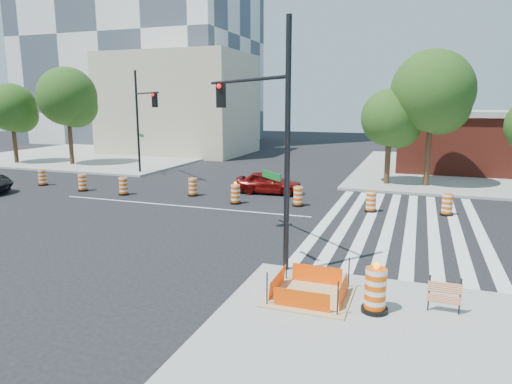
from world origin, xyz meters
TOP-DOWN VIEW (x-y plane):
  - ground at (0.00, 0.00)m, footprint 120.00×120.00m
  - sidewalk_ne at (18.00, 18.00)m, footprint 22.00×22.00m
  - sidewalk_nw at (-18.00, 18.00)m, footprint 22.00×22.00m
  - crosswalk_east at (10.95, 0.00)m, footprint 6.75×13.50m
  - lane_centerline at (0.00, 0.00)m, footprint 14.00×0.12m
  - excavation_pit at (9.00, -9.00)m, footprint 2.20×2.20m
  - brick_storefront at (18.00, 18.00)m, footprint 16.50×8.50m
  - beige_midrise at (-12.00, 22.00)m, footprint 14.00×10.00m
  - red_coupe at (3.41, 4.62)m, footprint 3.91×1.79m
  - signal_pole_se at (6.67, -6.19)m, footprint 4.31×3.93m
  - signal_pole_nw at (-6.83, 7.46)m, footprint 4.21×3.80m
  - pit_drum at (10.73, -9.32)m, footprint 0.66×0.66m
  - barricade at (12.34, -8.80)m, footprint 0.79×0.04m
  - tree_north_a at (-20.87, 9.44)m, footprint 4.00×4.00m
  - tree_north_b at (-15.72, 10.29)m, footprint 4.74×4.74m
  - tree_north_c at (9.74, 9.62)m, footprint 3.65×3.58m
  - tree_north_d at (12.10, 9.75)m, footprint 4.92×4.92m
  - median_drum_0 at (-11.08, 2.24)m, footprint 0.60×0.60m
  - median_drum_1 at (-7.37, 1.57)m, footprint 0.60×0.60m
  - median_drum_2 at (-4.34, 1.41)m, footprint 0.60×0.60m
  - median_drum_3 at (-0.47, 2.53)m, footprint 0.60×0.60m
  - median_drum_4 at (2.60, 1.45)m, footprint 0.60×0.60m
  - median_drum_5 at (5.83, 2.03)m, footprint 0.60×0.60m
  - median_drum_6 at (9.49, 1.99)m, footprint 0.60×0.60m
  - median_drum_7 at (12.94, 2.50)m, footprint 0.60×0.60m

SIDE VIEW (x-z plane):
  - ground at x=0.00m, z-range 0.00..0.00m
  - lane_centerline at x=0.00m, z-range 0.00..0.01m
  - crosswalk_east at x=10.95m, z-range 0.00..0.01m
  - sidewalk_ne at x=18.00m, z-range 0.00..0.15m
  - sidewalk_nw at x=-18.00m, z-range 0.00..0.15m
  - excavation_pit at x=9.00m, z-range -0.23..0.67m
  - median_drum_0 at x=-11.08m, z-range -0.03..0.99m
  - median_drum_1 at x=-7.37m, z-range -0.03..0.99m
  - median_drum_2 at x=-4.34m, z-range -0.03..0.99m
  - median_drum_3 at x=-0.47m, z-range -0.03..0.99m
  - median_drum_5 at x=5.83m, z-range -0.03..0.99m
  - median_drum_6 at x=9.49m, z-range -0.03..0.99m
  - median_drum_7 at x=12.94m, z-range -0.03..0.99m
  - median_drum_4 at x=2.60m, z-range -0.10..1.08m
  - red_coupe at x=3.41m, z-range 0.00..1.30m
  - barricade at x=12.34m, z-range 0.20..1.13m
  - pit_drum at x=10.73m, z-range 0.04..1.34m
  - brick_storefront at x=18.00m, z-range 0.02..4.62m
  - tree_north_c at x=9.74m, z-range 1.04..7.12m
  - signal_pole_nw at x=-6.83m, z-range 0.84..8.18m
  - tree_north_a at x=-20.87m, z-range 1.16..7.96m
  - signal_pole_se at x=6.67m, z-range 0.86..8.40m
  - beige_midrise at x=-12.00m, z-range 0.00..10.00m
  - tree_north_b at x=-15.72m, z-range 1.38..9.44m
  - tree_north_d at x=12.10m, z-range 1.44..9.80m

